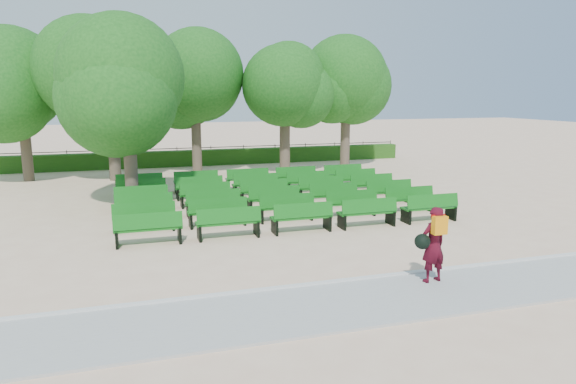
# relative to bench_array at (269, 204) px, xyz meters

# --- Properties ---
(ground) EXTENTS (120.00, 120.00, 0.00)m
(ground) POSITION_rel_bench_array_xyz_m (-1.22, -1.91, -0.10)
(ground) COLOR beige
(paving) EXTENTS (30.00, 2.20, 0.06)m
(paving) POSITION_rel_bench_array_xyz_m (-1.22, -9.31, -0.07)
(paving) COLOR #AAAAA5
(paving) RESTS_ON ground
(curb) EXTENTS (30.00, 0.12, 0.10)m
(curb) POSITION_rel_bench_array_xyz_m (-1.22, -8.16, -0.05)
(curb) COLOR silver
(curb) RESTS_ON ground
(hedge) EXTENTS (26.00, 0.70, 0.90)m
(hedge) POSITION_rel_bench_array_xyz_m (-1.22, 12.09, 0.35)
(hedge) COLOR #255515
(hedge) RESTS_ON ground
(fence) EXTENTS (26.00, 0.10, 1.02)m
(fence) POSITION_rel_bench_array_xyz_m (-1.22, 12.49, -0.10)
(fence) COLOR black
(fence) RESTS_ON ground
(tree_line) EXTENTS (21.80, 6.80, 7.04)m
(tree_line) POSITION_rel_bench_array_xyz_m (-1.22, 8.09, -0.10)
(tree_line) COLOR #1F621A
(tree_line) RESTS_ON ground
(bench_array) EXTENTS (1.89, 0.67, 1.18)m
(bench_array) POSITION_rel_bench_array_xyz_m (0.00, 0.00, 0.00)
(bench_array) COLOR #126716
(bench_array) RESTS_ON ground
(tree_among) EXTENTS (4.57, 4.57, 6.30)m
(tree_among) POSITION_rel_bench_array_xyz_m (-4.86, 1.18, 4.12)
(tree_among) COLOR brown
(tree_among) RESTS_ON ground
(person) EXTENTS (0.83, 0.52, 1.70)m
(person) POSITION_rel_bench_array_xyz_m (1.37, -8.77, 0.84)
(person) COLOR #430916
(person) RESTS_ON ground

